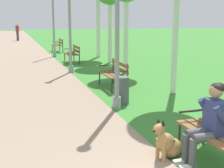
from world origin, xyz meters
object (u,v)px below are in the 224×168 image
lamp_post_far (53,17)px  pedestrian_distant (17,32)px  person_seated_on_near_bench (209,121)px  litter_bin (122,90)px  park_bench_mid (114,72)px  lamp_post_near (117,11)px  park_bench_far (73,52)px  park_bench_furthest (58,44)px  lamp_post_mid (70,22)px  dog_shepherd (168,144)px  park_bench_near (221,130)px

lamp_post_far → pedestrian_distant: (-1.66, 13.82, -1.40)m
person_seated_on_near_bench → litter_bin: bearing=91.2°
park_bench_mid → litter_bin: bearing=-102.0°
person_seated_on_near_bench → pedestrian_distant: pedestrian_distant is taller
person_seated_on_near_bench → lamp_post_near: lamp_post_near is taller
lamp_post_far → pedestrian_distant: size_ratio=2.62×
park_bench_mid → person_seated_on_near_bench: bearing=-93.2°
park_bench_far → pedestrian_distant: pedestrian_distant is taller
park_bench_furthest → person_seated_on_near_bench: bearing=-90.7°
park_bench_mid → pedestrian_distant: pedestrian_distant is taller
pedestrian_distant → lamp_post_far: bearing=-83.2°
pedestrian_distant → park_bench_mid: bearing=-84.0°
lamp_post_far → person_seated_on_near_bench: bearing=-88.4°
person_seated_on_near_bench → park_bench_mid: bearing=86.8°
lamp_post_near → lamp_post_mid: size_ratio=1.17×
park_bench_mid → park_bench_furthest: 11.56m
park_bench_far → dog_shepherd: size_ratio=1.93×
lamp_post_near → litter_bin: size_ratio=6.46×
park_bench_furthest → lamp_post_near: (-0.57, -13.83, 1.83)m
pedestrian_distant → lamp_post_near: bearing=-86.1°
lamp_post_near → park_bench_furthest: bearing=87.6°
lamp_post_mid → litter_bin: (0.41, -5.03, -1.65)m
park_bench_far → park_bench_furthest: (0.06, 5.44, 0.00)m
park_bench_furthest → pedestrian_distant: size_ratio=0.91×
park_bench_near → dog_shepherd: bearing=155.4°
park_bench_near → lamp_post_near: lamp_post_near is taller
lamp_post_near → park_bench_mid: bearing=73.5°
person_seated_on_near_bench → lamp_post_mid: 8.81m
park_bench_near → person_seated_on_near_bench: 0.27m
lamp_post_far → park_bench_near: bearing=-87.6°
park_bench_near → park_bench_mid: 5.53m
lamp_post_near → litter_bin: bearing=56.2°
person_seated_on_near_bench → dog_shepherd: person_seated_on_near_bench is taller
park_bench_mid → lamp_post_far: lamp_post_far is taller
person_seated_on_near_bench → lamp_post_far: size_ratio=0.29×
litter_bin → park_bench_far: bearing=88.4°
dog_shepherd → park_bench_mid: bearing=81.1°
lamp_post_near → lamp_post_far: 11.04m
park_bench_far → lamp_post_near: lamp_post_near is taller
park_bench_furthest → lamp_post_near: lamp_post_near is taller
park_bench_near → lamp_post_far: lamp_post_far is taller
park_bench_furthest → litter_bin: 13.42m
park_bench_furthest → person_seated_on_near_bench: size_ratio=1.20×
park_bench_furthest → dog_shepherd: bearing=-92.4°
dog_shepherd → lamp_post_far: size_ratio=0.18×
lamp_post_mid → park_bench_furthest: bearing=85.2°
park_bench_mid → lamp_post_mid: 3.60m
pedestrian_distant → park_bench_near: bearing=-85.4°
lamp_post_mid → pedestrian_distant: 19.51m
dog_shepherd → lamp_post_mid: (0.01, 8.38, 1.74)m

